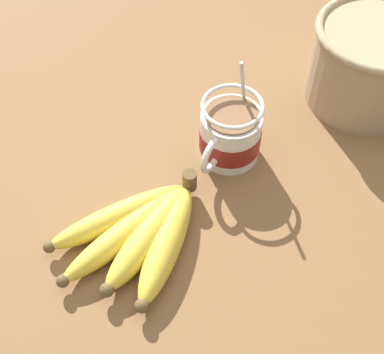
{
  "coord_description": "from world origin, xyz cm",
  "views": [
    {
      "loc": [
        44.36,
        20.22,
        64.53
      ],
      "look_at": [
        6.57,
        -2.56,
        7.69
      ],
      "focal_mm": 50.0,
      "sensor_mm": 36.0,
      "label": 1
    }
  ],
  "objects": [
    {
      "name": "table",
      "position": [
        0.0,
        0.0,
        1.63
      ],
      "size": [
        125.85,
        125.85,
        3.26
      ],
      "color": "brown",
      "rests_on": "ground"
    },
    {
      "name": "coffee_mug",
      "position": [
        -3.05,
        -1.97,
        7.5
      ],
      "size": [
        13.76,
        9.0,
        16.36
      ],
      "color": "white",
      "rests_on": "table"
    },
    {
      "name": "banana_bunch",
      "position": [
        16.2,
        -4.54,
        5.19
      ],
      "size": [
        22.46,
        18.29,
        4.37
      ],
      "color": "brown",
      "rests_on": "table"
    },
    {
      "name": "woven_basket",
      "position": [
        -25.21,
        10.58,
        10.26
      ],
      "size": [
        19.24,
        19.24,
        13.37
      ],
      "color": "tan",
      "rests_on": "table"
    }
  ]
}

